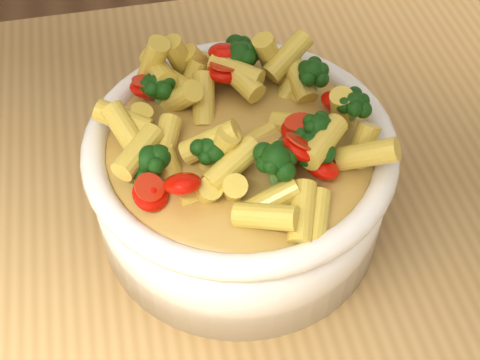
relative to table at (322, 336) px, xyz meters
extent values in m
cube|color=#AA8149|center=(0.00, 0.00, 0.08)|extent=(1.20, 0.80, 0.04)
cylinder|color=white|center=(-0.06, 0.07, 0.15)|extent=(0.23, 0.23, 0.09)
ellipsoid|color=white|center=(-0.06, 0.07, 0.12)|extent=(0.21, 0.21, 0.03)
torus|color=white|center=(-0.06, 0.07, 0.19)|extent=(0.24, 0.24, 0.02)
ellipsoid|color=gold|center=(-0.06, 0.07, 0.19)|extent=(0.20, 0.20, 0.02)
camera|label=1|loc=(-0.13, -0.27, 0.56)|focal=50.00mm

